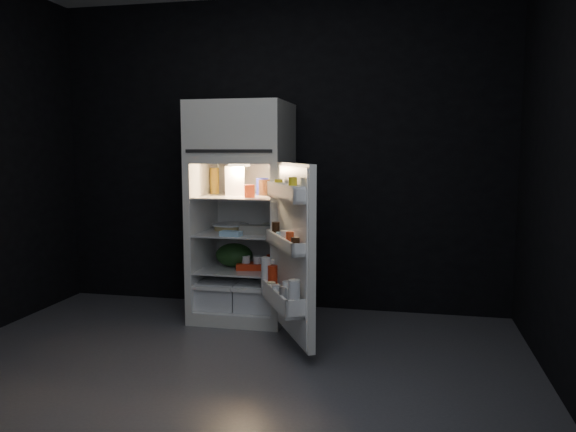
% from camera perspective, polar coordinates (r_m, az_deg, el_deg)
% --- Properties ---
extents(floor, '(4.00, 3.40, 0.00)m').
position_cam_1_polar(floor, '(3.61, -7.39, -16.15)').
color(floor, '#54545A').
rests_on(floor, ground).
extents(wall_back, '(4.00, 0.00, 2.70)m').
position_cam_1_polar(wall_back, '(4.96, -1.03, 6.18)').
color(wall_back, black).
rests_on(wall_back, ground).
extents(wall_front, '(4.00, 0.00, 2.70)m').
position_cam_1_polar(wall_front, '(1.82, -26.26, 4.39)').
color(wall_front, black).
rests_on(wall_front, ground).
extents(refrigerator, '(0.76, 0.71, 1.78)m').
position_cam_1_polar(refrigerator, '(4.67, -4.58, 1.27)').
color(refrigerator, white).
rests_on(refrigerator, ground).
extents(fridge_door, '(0.51, 0.72, 1.22)m').
position_cam_1_polar(fridge_door, '(3.89, 0.29, -3.80)').
color(fridge_door, white).
rests_on(fridge_door, ground).
extents(milk_jug, '(0.20, 0.20, 0.24)m').
position_cam_1_polar(milk_jug, '(4.66, -5.46, 3.60)').
color(milk_jug, white).
rests_on(milk_jug, refrigerator).
extents(mayo_jar, '(0.11, 0.11, 0.14)m').
position_cam_1_polar(mayo_jar, '(4.66, -2.63, 3.01)').
color(mayo_jar, '#1F28A9').
rests_on(mayo_jar, refrigerator).
extents(jam_jar, '(0.15, 0.15, 0.13)m').
position_cam_1_polar(jam_jar, '(4.62, -2.33, 2.92)').
color(jam_jar, black).
rests_on(jam_jar, refrigerator).
extents(amber_bottle, '(0.08, 0.08, 0.22)m').
position_cam_1_polar(amber_bottle, '(4.81, -7.47, 3.56)').
color(amber_bottle, gold).
rests_on(amber_bottle, refrigerator).
extents(small_carton, '(0.09, 0.08, 0.10)m').
position_cam_1_polar(small_carton, '(4.42, -3.95, 2.54)').
color(small_carton, '#E2441A').
rests_on(small_carton, refrigerator).
extents(egg_carton, '(0.28, 0.13, 0.07)m').
position_cam_1_polar(egg_carton, '(4.51, -3.20, -1.40)').
color(egg_carton, gray).
rests_on(egg_carton, refrigerator).
extents(pie, '(0.35, 0.35, 0.04)m').
position_cam_1_polar(pie, '(4.77, -5.87, -1.16)').
color(pie, tan).
rests_on(pie, refrigerator).
extents(flat_package, '(0.18, 0.10, 0.04)m').
position_cam_1_polar(flat_package, '(4.42, -5.83, -1.78)').
color(flat_package, '#95C6E7').
rests_on(flat_package, refrigerator).
extents(wrapped_pkg, '(0.14, 0.11, 0.05)m').
position_cam_1_polar(wrapped_pkg, '(4.76, -1.77, -1.08)').
color(wrapped_pkg, beige).
rests_on(wrapped_pkg, refrigerator).
extents(produce_bag, '(0.37, 0.34, 0.20)m').
position_cam_1_polar(produce_bag, '(4.72, -5.49, -3.97)').
color(produce_bag, '#193815').
rests_on(produce_bag, refrigerator).
extents(yogurt_tray, '(0.28, 0.18, 0.05)m').
position_cam_1_polar(yogurt_tray, '(4.62, -3.58, -5.11)').
color(yogurt_tray, red).
rests_on(yogurt_tray, refrigerator).
extents(small_can_red, '(0.09, 0.09, 0.09)m').
position_cam_1_polar(small_can_red, '(4.76, -1.75, -4.49)').
color(small_can_red, red).
rests_on(small_can_red, refrigerator).
extents(small_can_silver, '(0.08, 0.08, 0.09)m').
position_cam_1_polar(small_can_silver, '(4.74, -1.48, -4.55)').
color(small_can_silver, silver).
rests_on(small_can_silver, refrigerator).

